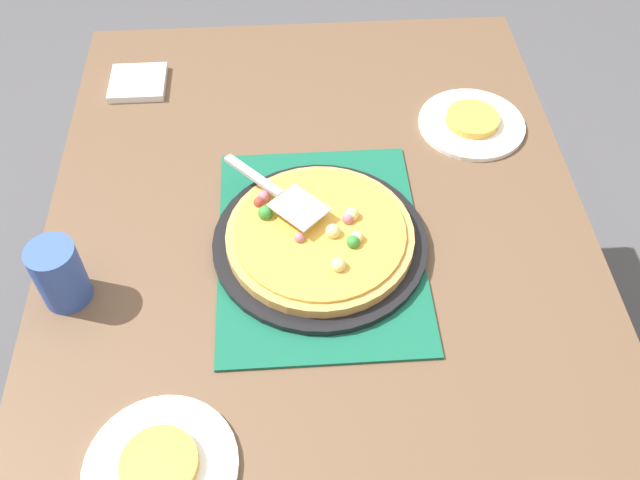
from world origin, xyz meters
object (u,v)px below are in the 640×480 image
Objects in this scene: pizza at (320,235)px; napkin_stack at (138,83)px; cup_far at (59,274)px; served_slice_right at (159,464)px; plate_near_left at (471,124)px; pizza_server at (280,194)px; plate_far_right at (161,468)px; served_slice_left at (473,119)px; pizza_pan at (320,243)px.

napkin_stack is at bearing 37.43° from pizza.
served_slice_right is at bearing -150.01° from cup_far.
plate_near_left is 1.12× the size of pizza_server.
pizza reaches higher than plate_far_right.
cup_far is at bearing 29.99° from plate_far_right.
napkin_stack is (0.18, 0.71, -0.01)m from served_slice_left.
plate_far_right is 0.01m from served_slice_right.
cup_far is (0.31, 0.18, 0.06)m from plate_far_right.
pizza_pan is at bearing -136.45° from pizza_server.
pizza_pan is 3.45× the size of served_slice_left.
pizza_pan is 1.15× the size of pizza.
cup_far reaches higher than served_slice_left.
pizza_pan is 3.45× the size of served_slice_right.
pizza_server is (0.46, -0.18, 0.06)m from plate_far_right.
plate_near_left is at bearing -59.78° from pizza_server.
plate_far_right is at bearing 139.89° from served_slice_left.
plate_far_right is at bearing 147.33° from pizza.
napkin_stack is (0.87, 0.12, -0.01)m from served_slice_right.
pizza is at bearing -32.67° from plate_far_right.
plate_near_left is 0.91m from served_slice_right.
plate_far_right is at bearing -150.01° from cup_far.
pizza is 3.00× the size of served_slice_right.
pizza_pan reaches higher than plate_far_right.
pizza_pan is 1.94× the size of pizza_server.
plate_near_left is 0.73m from napkin_stack.
napkin_stack is at bearing 7.88° from plate_far_right.
cup_far reaches higher than pizza_server.
pizza is 2.75× the size of cup_far.
served_slice_left is at bearing -47.70° from pizza.
pizza_server is at bearing 120.22° from served_slice_left.
served_slice_left reaches higher than plate_near_left.
pizza reaches higher than served_slice_left.
served_slice_left is (0.69, -0.59, 0.01)m from plate_far_right.
plate_near_left is at bearing -63.38° from cup_far.
pizza_pan is at bearing -79.73° from cup_far.
pizza_server reaches higher than served_slice_right.
napkin_stack is (0.56, -0.06, -0.05)m from cup_far.
plate_near_left is 1.83× the size of napkin_stack.
served_slice_left is 0.56× the size of pizza_server.
plate_far_right is 0.88m from napkin_stack.
napkin_stack is at bearing 37.42° from pizza_pan.
pizza reaches higher than served_slice_right.
plate_near_left is 0.01m from served_slice_left.
served_slice_right is at bearing 147.33° from pizza.
cup_far is 1.00× the size of napkin_stack.
pizza_server is at bearing 43.60° from pizza.
served_slice_left is (0.31, -0.34, -0.02)m from pizza.
plate_far_right is 0.91m from served_slice_left.
pizza_pan is 0.46m from plate_far_right.
pizza_server is at bearing -21.62° from served_slice_right.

